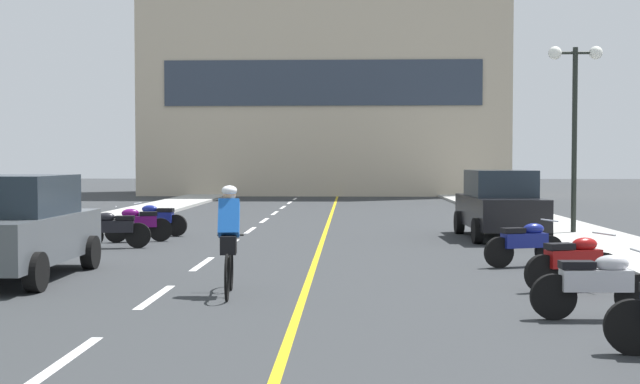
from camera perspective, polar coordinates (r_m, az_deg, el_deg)
The scene contains 26 objects.
ground_plane at distance 23.51m, azimuth -0.27°, elevation -2.88°, with size 140.00×140.00×0.00m, color #2D3033.
curb_left at distance 27.71m, azimuth -15.07°, elevation -2.06°, with size 2.40×72.00×0.12m, color #A8A8A3.
curb_right at distance 27.21m, azimuth 15.34°, elevation -2.14°, with size 2.40×72.00×0.12m, color #A8A8A3.
lane_dash_1 at distance 9.15m, azimuth -17.18°, elevation -11.02°, with size 0.14×2.20×0.01m, color silver.
lane_dash_2 at distance 12.92m, azimuth -11.28°, elevation -7.10°, with size 0.14×2.20×0.01m, color silver.
lane_dash_3 at distance 16.79m, azimuth -8.12°, elevation -4.93°, with size 0.14×2.20×0.01m, color silver.
lane_dash_4 at distance 20.72m, azimuth -6.16°, elevation -3.57°, with size 0.14×2.20×0.01m, color silver.
lane_dash_5 at distance 24.67m, azimuth -4.83°, elevation -2.64°, with size 0.14×2.20×0.01m, color silver.
lane_dash_6 at distance 28.63m, azimuth -3.87°, elevation -1.97°, with size 0.14×2.20×0.01m, color silver.
lane_dash_7 at distance 32.60m, azimuth -3.14°, elevation -1.46°, with size 0.14×2.20×0.01m, color silver.
lane_dash_8 at distance 36.58m, azimuth -2.58°, elevation -1.06°, with size 0.14×2.20×0.01m, color silver.
lane_dash_9 at distance 40.56m, azimuth -2.12°, elevation -0.74°, with size 0.14×2.20×0.01m, color silver.
lane_dash_10 at distance 44.55m, azimuth -1.74°, elevation -0.48°, with size 0.14×2.20×0.01m, color silver.
lane_dash_11 at distance 48.54m, azimuth -1.43°, elevation -0.26°, with size 0.14×2.20×0.01m, color silver.
centre_line_yellow at distance 26.49m, azimuth 0.53°, elevation -2.30°, with size 0.12×66.00×0.01m, color gold.
office_building at distance 52.58m, azimuth 0.33°, elevation 11.81°, with size 21.67×8.95×21.72m.
street_lamp_mid at distance 23.61m, azimuth 17.18°, elevation 6.34°, with size 1.46×0.36×5.06m.
parked_car_near at distance 15.36m, azimuth -20.16°, elevation -2.28°, with size 1.94×4.21×1.82m.
parked_car_mid at distance 22.50m, azimuth 12.30°, elevation -0.82°, with size 2.02×4.25×1.82m.
motorcycle_3 at distance 11.40m, azimuth 18.57°, elevation -6.02°, with size 1.70×0.60×0.92m.
motorcycle_4 at distance 13.78m, azimuth 17.12°, elevation -4.60°, with size 1.65×0.76×0.92m.
motorcycle_5 at distance 16.61m, azimuth 13.96°, elevation -3.42°, with size 1.65×0.78×0.92m.
motorcycle_6 at distance 20.11m, azimuth -14.04°, elevation -2.45°, with size 1.70×0.60×0.92m.
motorcycle_7 at distance 21.53m, azimuth -12.45°, elevation -2.14°, with size 1.66×0.74×0.92m.
motorcycle_8 at distance 23.09m, azimuth -11.23°, elevation -1.84°, with size 1.70×0.60×0.92m.
cyclist_rider at distance 12.81m, azimuth -6.30°, elevation -3.15°, with size 0.42×1.77×1.71m.
Camera 1 is at (0.96, -2.40, 2.08)m, focal length 46.38 mm.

